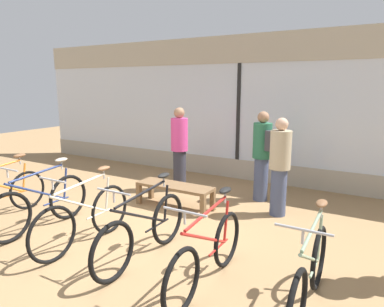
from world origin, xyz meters
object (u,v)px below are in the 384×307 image
object	(u,v)px
bicycle_left	(41,204)
bicycle_center_right	(144,230)
customer_mid_floor	(263,153)
bicycle_far_left	(0,195)
bicycle_center_left	(84,218)
customer_near_rack	(280,165)
bicycle_far_right	(309,275)
customer_by_window	(179,147)
display_bench	(175,189)
bicycle_right	(208,254)

from	to	relation	value
bicycle_left	bicycle_center_right	world-z (taller)	bicycle_left
customer_mid_floor	bicycle_far_left	bearing A→B (deg)	-139.07
bicycle_left	bicycle_center_left	distance (m)	0.96
bicycle_far_left	customer_near_rack	distance (m)	4.56
bicycle_far_right	customer_by_window	world-z (taller)	customer_by_window
bicycle_center_left	customer_by_window	bearing A→B (deg)	94.47
bicycle_center_left	display_bench	bearing A→B (deg)	82.38
display_bench	customer_by_window	xyz separation A→B (m)	(-0.46, 0.90, 0.55)
bicycle_far_left	bicycle_far_right	bearing A→B (deg)	0.66
bicycle_far_right	customer_by_window	xyz separation A→B (m)	(-3.11, 2.68, 0.51)
bicycle_center_left	display_bench	distance (m)	1.86
bicycle_far_right	bicycle_center_left	bearing A→B (deg)	-178.68
bicycle_center_right	customer_by_window	xyz separation A→B (m)	(-1.14, 2.66, 0.51)
bicycle_right	customer_mid_floor	world-z (taller)	customer_mid_floor
bicycle_center_left	bicycle_center_right	xyz separation A→B (m)	(0.93, 0.09, -0.01)
bicycle_left	customer_by_window	distance (m)	2.84
bicycle_far_right	customer_near_rack	bearing A→B (deg)	112.56
customer_near_rack	customer_by_window	size ratio (longest dim) A/B	0.96
bicycle_left	bicycle_center_right	size ratio (longest dim) A/B	0.98
bicycle_far_right	display_bench	distance (m)	3.19
display_bench	customer_mid_floor	xyz separation A→B (m)	(1.21, 1.11, 0.56)
bicycle_far_right	bicycle_right	bearing A→B (deg)	-174.99
bicycle_left	bicycle_far_right	bearing A→B (deg)	0.25
display_bench	customer_near_rack	bearing A→B (deg)	17.66
bicycle_far_left	bicycle_center_left	size ratio (longest dim) A/B	0.99
bicycle_center_left	bicycle_far_right	bearing A→B (deg)	1.32
bicycle_far_right	customer_by_window	distance (m)	4.14
bicycle_center_left	bicycle_far_right	distance (m)	2.90
customer_by_window	bicycle_left	bearing A→B (deg)	-105.39
customer_mid_floor	bicycle_right	bearing A→B (deg)	-82.08
customer_by_window	bicycle_center_right	bearing A→B (deg)	-66.73
bicycle_center_left	customer_by_window	distance (m)	2.80
customer_by_window	customer_mid_floor	bearing A→B (deg)	7.05
bicycle_far_right	customer_near_rack	distance (m)	2.55
bicycle_left	customer_near_rack	size ratio (longest dim) A/B	1.07
bicycle_right	bicycle_far_right	world-z (taller)	bicycle_far_right
bicycle_left	bicycle_right	xyz separation A→B (m)	(2.82, -0.07, -0.02)
bicycle_far_left	customer_near_rack	size ratio (longest dim) A/B	1.03
bicycle_left	display_bench	size ratio (longest dim) A/B	1.24
customer_near_rack	customer_by_window	xyz separation A→B (m)	(-2.15, 0.36, 0.04)
bicycle_center_right	customer_near_rack	world-z (taller)	customer_near_rack
bicycle_center_right	customer_mid_floor	size ratio (longest dim) A/B	1.06
bicycle_left	display_bench	distance (m)	2.16
customer_near_rack	customer_by_window	distance (m)	2.18
bicycle_far_right	customer_near_rack	world-z (taller)	customer_near_rack
bicycle_center_right	bicycle_far_right	xyz separation A→B (m)	(1.97, -0.02, -0.00)
bicycle_center_left	bicycle_center_right	world-z (taller)	bicycle_center_left
customer_near_rack	customer_mid_floor	world-z (taller)	customer_mid_floor
bicycle_left	customer_near_rack	bearing A→B (deg)	38.89
bicycle_right	bicycle_far_right	bearing A→B (deg)	5.01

